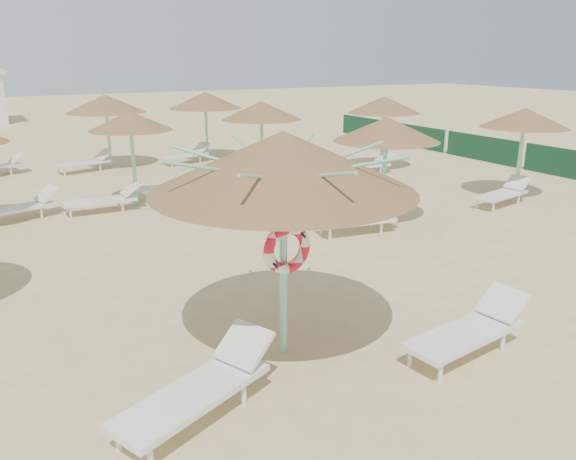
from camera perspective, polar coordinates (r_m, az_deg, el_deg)
ground at (r=8.25m, az=3.43°, el=-12.51°), size 120.00×120.00×0.00m
main_palapa at (r=7.35m, az=-0.49°, el=6.86°), size 3.55×3.55×3.18m
lounger_main_a at (r=6.92m, az=-8.78°, el=-15.47°), size 2.26×1.47×0.79m
lounger_main_b at (r=8.53m, az=18.10°, el=-9.57°), size 2.17×0.90×0.77m
palapa_field at (r=17.80m, az=-9.94°, el=11.28°), size 18.66×14.28×2.72m
windbreak_fence at (r=24.25m, az=19.21°, el=7.83°), size 0.08×19.84×1.10m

